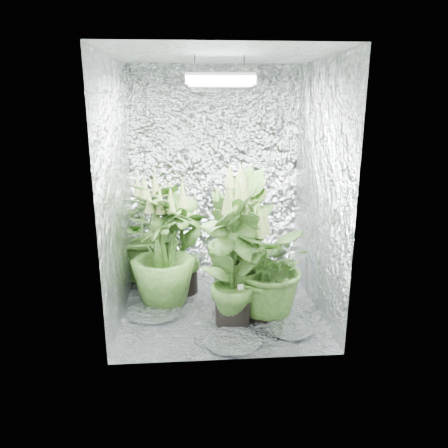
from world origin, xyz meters
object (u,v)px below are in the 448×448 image
at_px(grow_lamp, 220,80).
at_px(plant_c, 236,236).
at_px(plant_e, 266,266).
at_px(plant_f, 233,260).
at_px(plant_b, 182,242).
at_px(plant_a, 149,229).
at_px(circulation_fan, 285,273).
at_px(plant_g, 240,254).
at_px(plant_d, 162,251).

relative_size(grow_lamp, plant_c, 0.42).
relative_size(plant_e, plant_f, 0.81).
bearing_deg(plant_f, plant_b, 122.67).
bearing_deg(plant_a, circulation_fan, -13.12).
height_order(plant_g, circulation_fan, plant_g).
height_order(plant_d, plant_f, plant_f).
height_order(plant_a, plant_g, plant_a).
bearing_deg(plant_c, plant_d, -171.13).
relative_size(plant_c, plant_d, 1.16).
bearing_deg(plant_b, plant_e, -38.01).
bearing_deg(plant_b, plant_f, -57.33).
xyz_separation_m(plant_d, circulation_fan, (1.10, 0.28, -0.35)).
distance_m(plant_a, plant_g, 1.07).
height_order(grow_lamp, plant_f, grow_lamp).
relative_size(grow_lamp, plant_g, 0.47).
bearing_deg(plant_f, plant_g, 70.83).
distance_m(plant_a, plant_f, 1.18).
bearing_deg(plant_f, plant_d, 146.30).
distance_m(grow_lamp, plant_e, 1.45).
height_order(plant_d, circulation_fan, plant_d).
relative_size(plant_f, circulation_fan, 3.67).
distance_m(plant_c, plant_d, 0.64).
height_order(plant_e, plant_g, plant_g).
height_order(plant_a, plant_c, plant_c).
distance_m(plant_b, plant_c, 0.50).
bearing_deg(plant_a, plant_d, -74.80).
height_order(grow_lamp, plant_e, grow_lamp).
bearing_deg(grow_lamp, plant_e, -31.14).
relative_size(plant_a, plant_b, 1.03).
bearing_deg(plant_d, plant_e, -18.32).
relative_size(plant_b, plant_c, 0.86).
bearing_deg(plant_b, plant_d, -122.21).
relative_size(plant_f, plant_g, 1.07).
xyz_separation_m(plant_c, circulation_fan, (0.48, 0.19, -0.43)).
distance_m(plant_d, plant_f, 0.66).
bearing_deg(plant_f, plant_c, 81.12).
distance_m(plant_b, circulation_fan, 1.01).
bearing_deg(plant_f, circulation_fan, 49.81).
bearing_deg(circulation_fan, plant_b, 158.96).
relative_size(plant_c, circulation_fan, 3.88).
distance_m(plant_b, plant_d, 0.29).
bearing_deg(plant_b, circulation_fan, 2.20).
bearing_deg(plant_c, plant_g, -88.82).
distance_m(plant_f, plant_g, 0.24).
bearing_deg(plant_c, plant_e, -61.81).
relative_size(plant_d, circulation_fan, 3.33).
relative_size(plant_a, plant_c, 0.88).
distance_m(plant_a, plant_d, 0.60).
distance_m(plant_a, plant_c, 0.92).
xyz_separation_m(plant_b, plant_c, (0.47, -0.15, 0.09)).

